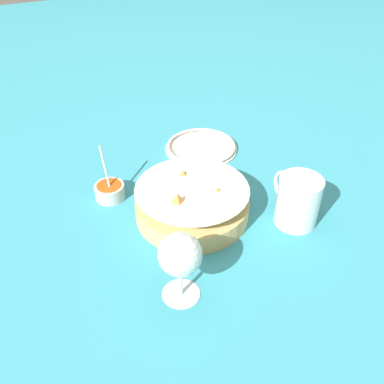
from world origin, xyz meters
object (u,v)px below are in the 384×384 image
food_basket (192,203)px  wine_glass (180,257)px  beer_mug (297,202)px  side_plate (201,147)px  sauce_cup (110,191)px

food_basket → wine_glass: (-0.19, 0.11, 0.06)m
food_basket → beer_mug: beer_mug is taller
beer_mug → side_plate: (0.34, 0.06, -0.04)m
beer_mug → sauce_cup: bearing=54.0°
wine_glass → beer_mug: wine_glass is taller
food_basket → side_plate: size_ratio=1.27×
sauce_cup → beer_mug: bearing=-126.0°
wine_glass → beer_mug: 0.31m
sauce_cup → side_plate: bearing=-70.2°
food_basket → sauce_cup: sauce_cup is taller
food_basket → beer_mug: bearing=-119.5°
food_basket → sauce_cup: size_ratio=2.07×
sauce_cup → beer_mug: size_ratio=0.89×
wine_glass → beer_mug: size_ratio=1.04×
beer_mug → side_plate: size_ratio=0.69×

